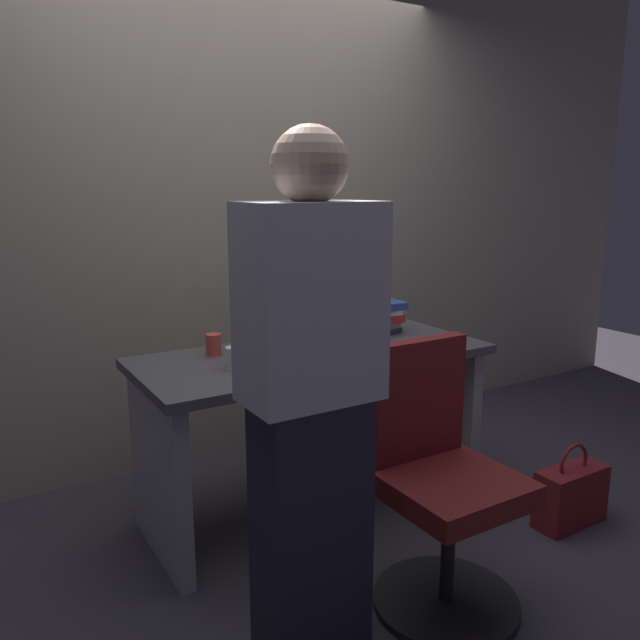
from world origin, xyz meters
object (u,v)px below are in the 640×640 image
Objects in this scene: mouse at (367,345)px; keyboard at (303,356)px; monitor at (297,290)px; cup_by_monitor at (214,344)px; cup_near_keyboard at (234,358)px; book_stack at (381,317)px; office_chair at (439,489)px; desk at (314,401)px; person_at_desk at (311,402)px; cell_phone at (418,344)px; handbag at (571,495)px.

keyboard is at bearing 178.58° from mouse.
keyboard is at bearing -112.63° from monitor.
monitor reaches higher than cup_by_monitor.
book_stack is (0.86, 0.18, 0.04)m from cup_near_keyboard.
book_stack is (0.40, 0.89, 0.41)m from office_chair.
desk is 0.34m from mouse.
person_at_desk is at bearing -117.06° from monitor.
monitor is at bearing 141.72° from cell_phone.
cup_near_keyboard is 0.39× the size of book_stack.
desk is 6.70× the size of book_stack.
desk is 2.86× the size of monitor.
handbag is at bearing -41.47° from monitor.
person_at_desk reaches higher than monitor.
cup_by_monitor is at bearing 146.15° from handbag.
person_at_desk is at bearing -121.46° from desk.
person_at_desk reaches higher than handbag.
cup_by_monitor reaches higher than mouse.
office_chair is 0.79m from mouse.
monitor reaches higher than cell_phone.
monitor is at bearing 94.36° from office_chair.
office_chair is (0.05, -0.77, -0.10)m from desk.
desk reaches higher than handbag.
cup_near_keyboard is at bearing -93.24° from cup_by_monitor.
monitor is at bearing -8.88° from cup_by_monitor.
office_chair is at bearing -114.17° from book_stack.
book_stack is 1.60× the size of cell_phone.
cell_phone is 0.38× the size of handbag.
mouse reaches higher than keyboard.
keyboard is at bearing 61.77° from person_at_desk.
mouse reaches higher than desk.
cell_phone is (0.41, 0.62, 0.33)m from office_chair.
office_chair reaches higher than cup_near_keyboard.
cup_near_keyboard is (-0.39, -0.18, -0.21)m from monitor.
cell_phone is at bearing 56.62° from office_chair.
cup_by_monitor is 0.85m from book_stack.
desk is at bearing 160.68° from mouse.
cup_by_monitor reaches higher than keyboard.
cup_by_monitor is at bearing 85.87° from person_at_desk.
office_chair is 1.06m from book_stack.
person_at_desk is 1.00m from monitor.
office_chair is at bearing -79.88° from keyboard.
cup_by_monitor is (0.07, 0.93, -0.04)m from person_at_desk.
keyboard reaches higher than handbag.
office_chair reaches higher than cell_phone.
cup_near_keyboard is at bearing 154.36° from handbag.
desk is at bearing 93.81° from office_chair.
keyboard is 1.33m from handbag.
office_chair reaches higher than mouse.
cup_by_monitor is 0.63× the size of cell_phone.
cup_near_keyboard reaches higher than desk.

